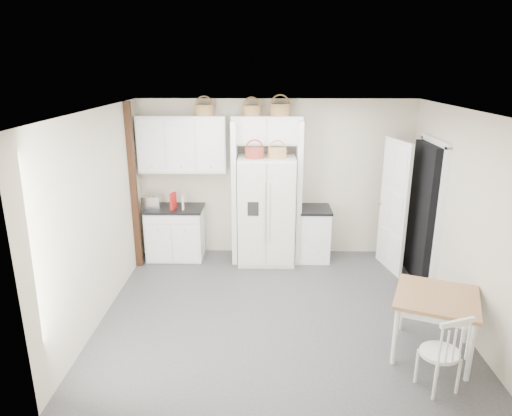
{
  "coord_description": "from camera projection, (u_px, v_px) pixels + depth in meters",
  "views": [
    {
      "loc": [
        -0.18,
        -5.4,
        3.08
      ],
      "look_at": [
        -0.3,
        0.4,
        1.28
      ],
      "focal_mm": 32.0,
      "sensor_mm": 36.0,
      "label": 1
    }
  ],
  "objects": [
    {
      "name": "floor",
      "position": [
        278.0,
        309.0,
        6.07
      ],
      "size": [
        4.5,
        4.5,
        0.0
      ],
      "primitive_type": "plane",
      "color": "#504F52",
      "rests_on": "ground"
    },
    {
      "name": "ceiling",
      "position": [
        281.0,
        110.0,
        5.3
      ],
      "size": [
        4.5,
        4.5,
        0.0
      ],
      "primitive_type": "plane",
      "color": "white",
      "rests_on": "wall_back"
    },
    {
      "name": "wall_back",
      "position": [
        276.0,
        178.0,
        7.59
      ],
      "size": [
        4.5,
        0.0,
        4.5
      ],
      "primitive_type": "plane",
      "rotation": [
        1.57,
        0.0,
        0.0
      ],
      "color": "beige",
      "rests_on": "floor"
    },
    {
      "name": "wall_left",
      "position": [
        100.0,
        215.0,
        5.72
      ],
      "size": [
        0.0,
        4.0,
        4.0
      ],
      "primitive_type": "plane",
      "rotation": [
        1.57,
        0.0,
        1.57
      ],
      "color": "beige",
      "rests_on": "floor"
    },
    {
      "name": "wall_right",
      "position": [
        461.0,
        217.0,
        5.64
      ],
      "size": [
        0.0,
        4.0,
        4.0
      ],
      "primitive_type": "plane",
      "rotation": [
        1.57,
        0.0,
        -1.57
      ],
      "color": "beige",
      "rests_on": "floor"
    },
    {
      "name": "refrigerator",
      "position": [
        266.0,
        210.0,
        7.35
      ],
      "size": [
        0.9,
        0.72,
        1.74
      ],
      "primitive_type": "cube",
      "color": "silver",
      "rests_on": "floor"
    },
    {
      "name": "base_cab_left",
      "position": [
        176.0,
        234.0,
        7.6
      ],
      "size": [
        0.91,
        0.57,
        0.84
      ],
      "primitive_type": "cube",
      "color": "silver",
      "rests_on": "floor"
    },
    {
      "name": "base_cab_right",
      "position": [
        314.0,
        234.0,
        7.55
      ],
      "size": [
        0.48,
        0.57,
        0.84
      ],
      "primitive_type": "cube",
      "color": "silver",
      "rests_on": "floor"
    },
    {
      "name": "dining_table",
      "position": [
        433.0,
        325.0,
        5.04
      ],
      "size": [
        1.11,
        1.11,
        0.71
      ],
      "primitive_type": "cube",
      "rotation": [
        0.0,
        0.0,
        -0.38
      ],
      "color": "brown",
      "rests_on": "floor"
    },
    {
      "name": "windsor_chair",
      "position": [
        440.0,
        353.0,
        4.46
      ],
      "size": [
        0.5,
        0.47,
        0.81
      ],
      "primitive_type": "cube",
      "rotation": [
        0.0,
        0.0,
        0.35
      ],
      "color": "silver",
      "rests_on": "floor"
    },
    {
      "name": "counter_left",
      "position": [
        174.0,
        208.0,
        7.47
      ],
      "size": [
        0.94,
        0.61,
        0.04
      ],
      "primitive_type": "cube",
      "color": "black",
      "rests_on": "base_cab_left"
    },
    {
      "name": "counter_right",
      "position": [
        315.0,
        209.0,
        7.42
      ],
      "size": [
        0.52,
        0.61,
        0.04
      ],
      "primitive_type": "cube",
      "color": "black",
      "rests_on": "base_cab_right"
    },
    {
      "name": "toaster",
      "position": [
        151.0,
        202.0,
        7.39
      ],
      "size": [
        0.29,
        0.17,
        0.2
      ],
      "primitive_type": "cube",
      "rotation": [
        0.0,
        0.0,
        -0.02
      ],
      "color": "silver",
      "rests_on": "counter_left"
    },
    {
      "name": "cookbook_red",
      "position": [
        173.0,
        201.0,
        7.35
      ],
      "size": [
        0.08,
        0.18,
        0.27
      ],
      "primitive_type": "cube",
      "rotation": [
        0.0,
        0.0,
        -0.25
      ],
      "color": "#B41A16",
      "rests_on": "counter_left"
    },
    {
      "name": "cookbook_cream",
      "position": [
        183.0,
        202.0,
        7.35
      ],
      "size": [
        0.05,
        0.15,
        0.22
      ],
      "primitive_type": "cube",
      "rotation": [
        0.0,
        0.0,
        0.14
      ],
      "color": "beige",
      "rests_on": "counter_left"
    },
    {
      "name": "basket_upper_c",
      "position": [
        204.0,
        110.0,
        7.11
      ],
      "size": [
        0.29,
        0.29,
        0.17
      ],
      "primitive_type": "cylinder",
      "color": "olive",
      "rests_on": "upper_cabinet"
    },
    {
      "name": "basket_bridge_a",
      "position": [
        252.0,
        110.0,
        7.1
      ],
      "size": [
        0.28,
        0.28,
        0.16
      ],
      "primitive_type": "cylinder",
      "color": "olive",
      "rests_on": "bridge_cabinet"
    },
    {
      "name": "basket_bridge_b",
      "position": [
        280.0,
        110.0,
        7.09
      ],
      "size": [
        0.32,
        0.32,
        0.18
      ],
      "primitive_type": "cylinder",
      "color": "olive",
      "rests_on": "bridge_cabinet"
    },
    {
      "name": "basket_fridge_a",
      "position": [
        255.0,
        153.0,
        6.98
      ],
      "size": [
        0.29,
        0.29,
        0.16
      ],
      "primitive_type": "cylinder",
      "color": "maroon",
      "rests_on": "refrigerator"
    },
    {
      "name": "basket_fridge_b",
      "position": [
        277.0,
        153.0,
        6.97
      ],
      "size": [
        0.28,
        0.28,
        0.15
      ],
      "primitive_type": "cylinder",
      "color": "olive",
      "rests_on": "refrigerator"
    },
    {
      "name": "upper_cabinet",
      "position": [
        182.0,
        144.0,
        7.28
      ],
      "size": [
        1.4,
        0.34,
        0.9
      ],
      "primitive_type": "cube",
      "color": "silver",
      "rests_on": "wall_back"
    },
    {
      "name": "bridge_cabinet",
      "position": [
        267.0,
        130.0,
        7.19
      ],
      "size": [
        1.12,
        0.34,
        0.45
      ],
      "primitive_type": "cube",
      "color": "silver",
      "rests_on": "wall_back"
    },
    {
      "name": "fridge_panel_left",
      "position": [
        235.0,
        192.0,
        7.36
      ],
      "size": [
        0.08,
        0.6,
        2.3
      ],
      "primitive_type": "cube",
      "color": "silver",
      "rests_on": "floor"
    },
    {
      "name": "fridge_panel_right",
      "position": [
        298.0,
        192.0,
        7.34
      ],
      "size": [
        0.08,
        0.6,
        2.3
      ],
      "primitive_type": "cube",
      "color": "silver",
      "rests_on": "floor"
    },
    {
      "name": "trim_post",
      "position": [
        134.0,
        188.0,
        7.01
      ],
      "size": [
        0.09,
        0.09,
        2.6
      ],
      "primitive_type": "cube",
      "color": "black",
      "rests_on": "floor"
    },
    {
      "name": "doorway_void",
      "position": [
        424.0,
        213.0,
        6.68
      ],
      "size": [
        0.18,
        0.85,
        2.05
      ],
      "primitive_type": "cube",
      "color": "black",
      "rests_on": "floor"
    },
    {
      "name": "door_slab",
      "position": [
        393.0,
        207.0,
        7.0
      ],
      "size": [
        0.21,
        0.79,
        2.05
      ],
      "primitive_type": "cube",
      "rotation": [
        0.0,
        0.0,
        -1.36
      ],
      "color": "white",
      "rests_on": "floor"
    }
  ]
}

